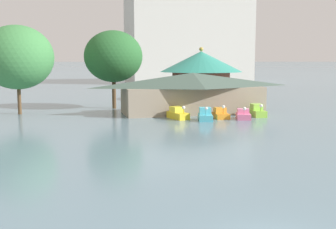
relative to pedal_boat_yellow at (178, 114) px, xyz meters
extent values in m
cube|color=yellow|center=(0.02, -0.07, -0.18)|extent=(2.07, 3.24, 0.73)
cube|color=yellow|center=(-0.08, 0.30, 0.50)|extent=(1.46, 1.60, 0.62)
cylinder|color=yellow|center=(0.32, -1.23, 0.43)|extent=(0.14, 0.14, 0.48)
sphere|color=white|center=(0.32, -1.23, 0.86)|extent=(0.39, 0.39, 0.39)
cube|color=#4CB7CC|center=(2.56, -2.19, -0.20)|extent=(2.08, 2.83, 0.70)
cube|color=#5DCDE2|center=(2.64, -1.88, 0.52)|extent=(1.51, 1.43, 0.74)
cylinder|color=#4CB7CC|center=(2.30, -3.17, 0.46)|extent=(0.14, 0.14, 0.62)
sphere|color=white|center=(2.30, -3.17, 0.93)|extent=(0.33, 0.33, 0.33)
cube|color=orange|center=(4.88, -0.94, -0.25)|extent=(1.73, 2.66, 0.60)
cube|color=gold|center=(4.91, -0.62, 0.36)|extent=(1.38, 1.25, 0.62)
cylinder|color=orange|center=(4.79, -1.95, 0.38)|extent=(0.14, 0.14, 0.66)
sphere|color=white|center=(4.79, -1.95, 0.90)|extent=(0.36, 0.36, 0.36)
cube|color=pink|center=(7.13, -2.18, -0.23)|extent=(2.23, 2.85, 0.64)
cube|color=pink|center=(7.23, -1.88, 0.35)|extent=(1.57, 1.48, 0.50)
cylinder|color=pink|center=(6.81, -3.12, 0.34)|extent=(0.14, 0.14, 0.48)
sphere|color=white|center=(6.81, -3.12, 0.76)|extent=(0.38, 0.38, 0.38)
cube|color=#8CCC3F|center=(9.70, -0.57, -0.17)|extent=(1.70, 2.97, 0.75)
cube|color=#A0E24F|center=(9.74, -0.22, 0.56)|extent=(1.32, 1.40, 0.70)
cylinder|color=#8CCC3F|center=(9.57, -1.70, 0.43)|extent=(0.14, 0.14, 0.45)
sphere|color=white|center=(9.57, -1.70, 0.85)|extent=(0.38, 0.38, 0.38)
cube|color=gray|center=(3.25, 4.51, 1.10)|extent=(17.37, 6.07, 3.30)
pyramid|color=#42564C|center=(3.25, 4.51, 3.64)|extent=(18.76, 6.98, 1.77)
cylinder|color=brown|center=(9.92, 20.55, 1.79)|extent=(9.60, 9.60, 4.66)
cone|color=teal|center=(9.92, 20.55, 5.80)|extent=(13.64, 13.64, 3.37)
sphere|color=#B7993D|center=(9.92, 20.55, 7.84)|extent=(0.70, 0.70, 0.70)
cylinder|color=brown|center=(-17.84, 8.64, 1.00)|extent=(0.44, 0.44, 3.08)
ellipsoid|color=#3D7F42|center=(-17.84, 8.64, 6.43)|extent=(8.73, 8.73, 7.78)
cylinder|color=brown|center=(-5.75, 11.84, 1.27)|extent=(0.53, 0.53, 3.62)
ellipsoid|color=#28602D|center=(-5.75, 11.84, 6.58)|extent=(7.94, 7.94, 7.01)
cube|color=beige|center=(23.08, 70.39, 12.06)|extent=(34.09, 17.61, 25.21)
camera|label=1|loc=(-12.94, -45.02, 6.24)|focal=44.21mm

